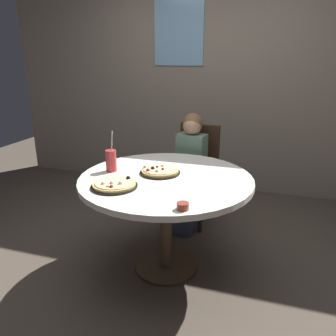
{
  "coord_description": "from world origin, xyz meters",
  "views": [
    {
      "loc": [
        0.67,
        -2.08,
        1.55
      ],
      "look_at": [
        0.0,
        0.05,
        0.8
      ],
      "focal_mm": 35.02,
      "sensor_mm": 36.0,
      "label": 1
    }
  ],
  "objects_px": {
    "pizza_veggie": "(114,185)",
    "pizza_cheese": "(160,171)",
    "diner_child": "(188,178)",
    "chair_wooden": "(195,168)",
    "dining_table": "(166,189)",
    "soda_cup": "(111,161)",
    "sauce_bowl": "(183,206)"
  },
  "relations": [
    {
      "from": "chair_wooden",
      "to": "soda_cup",
      "type": "height_order",
      "value": "soda_cup"
    },
    {
      "from": "pizza_veggie",
      "to": "chair_wooden",
      "type": "bearing_deg",
      "value": 76.8
    },
    {
      "from": "diner_child",
      "to": "pizza_veggie",
      "type": "xyz_separation_m",
      "value": [
        -0.25,
        -1.0,
        0.28
      ]
    },
    {
      "from": "pizza_cheese",
      "to": "sauce_bowl",
      "type": "bearing_deg",
      "value": -59.39
    },
    {
      "from": "pizza_cheese",
      "to": "soda_cup",
      "type": "xyz_separation_m",
      "value": [
        -0.36,
        -0.06,
        0.06
      ]
    },
    {
      "from": "pizza_cheese",
      "to": "sauce_bowl",
      "type": "distance_m",
      "value": 0.62
    },
    {
      "from": "soda_cup",
      "to": "dining_table",
      "type": "bearing_deg",
      "value": -0.15
    },
    {
      "from": "pizza_cheese",
      "to": "chair_wooden",
      "type": "bearing_deg",
      "value": 84.45
    },
    {
      "from": "pizza_veggie",
      "to": "sauce_bowl",
      "type": "distance_m",
      "value": 0.55
    },
    {
      "from": "sauce_bowl",
      "to": "chair_wooden",
      "type": "bearing_deg",
      "value": 99.74
    },
    {
      "from": "dining_table",
      "to": "diner_child",
      "type": "bearing_deg",
      "value": 91.0
    },
    {
      "from": "diner_child",
      "to": "chair_wooden",
      "type": "bearing_deg",
      "value": 81.24
    },
    {
      "from": "pizza_veggie",
      "to": "soda_cup",
      "type": "height_order",
      "value": "soda_cup"
    },
    {
      "from": "chair_wooden",
      "to": "soda_cup",
      "type": "relative_size",
      "value": 3.09
    },
    {
      "from": "pizza_cheese",
      "to": "soda_cup",
      "type": "relative_size",
      "value": 0.96
    },
    {
      "from": "pizza_veggie",
      "to": "diner_child",
      "type": "bearing_deg",
      "value": 76.02
    },
    {
      "from": "pizza_veggie",
      "to": "pizza_cheese",
      "type": "bearing_deg",
      "value": 60.41
    },
    {
      "from": "chair_wooden",
      "to": "diner_child",
      "type": "relative_size",
      "value": 0.88
    },
    {
      "from": "dining_table",
      "to": "diner_child",
      "type": "relative_size",
      "value": 1.14
    },
    {
      "from": "dining_table",
      "to": "chair_wooden",
      "type": "height_order",
      "value": "chair_wooden"
    },
    {
      "from": "chair_wooden",
      "to": "sauce_bowl",
      "type": "distance_m",
      "value": 1.42
    },
    {
      "from": "diner_child",
      "to": "dining_table",
      "type": "bearing_deg",
      "value": -89.0
    },
    {
      "from": "dining_table",
      "to": "chair_wooden",
      "type": "relative_size",
      "value": 1.3
    },
    {
      "from": "chair_wooden",
      "to": "pizza_cheese",
      "type": "bearing_deg",
      "value": -95.55
    },
    {
      "from": "chair_wooden",
      "to": "diner_child",
      "type": "xyz_separation_m",
      "value": [
        -0.03,
        -0.18,
        -0.05
      ]
    },
    {
      "from": "dining_table",
      "to": "diner_child",
      "type": "distance_m",
      "value": 0.74
    },
    {
      "from": "chair_wooden",
      "to": "soda_cup",
      "type": "xyz_separation_m",
      "value": [
        -0.44,
        -0.9,
        0.3
      ]
    },
    {
      "from": "diner_child",
      "to": "pizza_cheese",
      "type": "height_order",
      "value": "diner_child"
    },
    {
      "from": "chair_wooden",
      "to": "pizza_veggie",
      "type": "bearing_deg",
      "value": -103.2
    },
    {
      "from": "dining_table",
      "to": "soda_cup",
      "type": "relative_size",
      "value": 4.01
    },
    {
      "from": "chair_wooden",
      "to": "sauce_bowl",
      "type": "xyz_separation_m",
      "value": [
        0.24,
        -1.38,
        0.24
      ]
    },
    {
      "from": "diner_child",
      "to": "sauce_bowl",
      "type": "distance_m",
      "value": 1.26
    }
  ]
}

